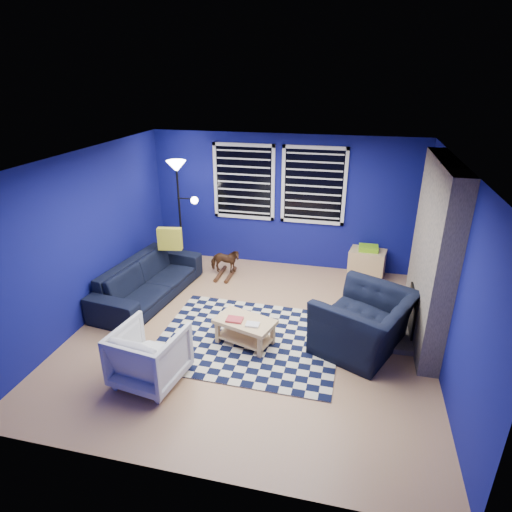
{
  "coord_description": "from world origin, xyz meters",
  "views": [
    {
      "loc": [
        1.26,
        -5.15,
        3.49
      ],
      "look_at": [
        -0.01,
        0.3,
        1.07
      ],
      "focal_mm": 30.0,
      "sensor_mm": 36.0,
      "label": 1
    }
  ],
  "objects": [
    {
      "name": "rug",
      "position": [
        -0.0,
        -0.21,
        0.01
      ],
      "size": [
        2.54,
        2.05,
        0.02
      ],
      "primitive_type": "cube",
      "rotation": [
        0.0,
        0.0,
        -0.02
      ],
      "color": "black",
      "rests_on": "floor"
    },
    {
      "name": "wall_back",
      "position": [
        0.0,
        2.5,
        1.25
      ],
      "size": [
        5.0,
        0.0,
        5.0
      ],
      "primitive_type": "plane",
      "rotation": [
        1.57,
        0.0,
        0.0
      ],
      "color": "navy",
      "rests_on": "floor"
    },
    {
      "name": "wall_left",
      "position": [
        -2.5,
        0.0,
        1.25
      ],
      "size": [
        0.0,
        5.0,
        5.0
      ],
      "primitive_type": "plane",
      "rotation": [
        1.57,
        0.0,
        1.57
      ],
      "color": "navy",
      "rests_on": "floor"
    },
    {
      "name": "armchair_big",
      "position": [
        1.56,
        -0.05,
        0.4
      ],
      "size": [
        1.58,
        1.5,
        0.8
      ],
      "primitive_type": "imported",
      "rotation": [
        0.0,
        0.0,
        -2.01
      ],
      "color": "black",
      "rests_on": "floor"
    },
    {
      "name": "floor",
      "position": [
        0.0,
        0.0,
        0.0
      ],
      "size": [
        5.0,
        5.0,
        0.0
      ],
      "primitive_type": "plane",
      "color": "tan",
      "rests_on": "ground"
    },
    {
      "name": "floor_lamp",
      "position": [
        -1.79,
        1.86,
        1.69
      ],
      "size": [
        0.56,
        0.35,
        2.06
      ],
      "color": "black",
      "rests_on": "floor"
    },
    {
      "name": "wall_right",
      "position": [
        2.5,
        0.0,
        1.25
      ],
      "size": [
        0.0,
        5.0,
        5.0
      ],
      "primitive_type": "plane",
      "rotation": [
        1.57,
        0.0,
        -1.57
      ],
      "color": "navy",
      "rests_on": "floor"
    },
    {
      "name": "window_left",
      "position": [
        -0.75,
        2.46,
        1.6
      ],
      "size": [
        1.17,
        0.06,
        1.42
      ],
      "color": "black",
      "rests_on": "wall_back"
    },
    {
      "name": "ceiling",
      "position": [
        0.0,
        0.0,
        2.5
      ],
      "size": [
        5.0,
        5.0,
        0.0
      ],
      "primitive_type": "plane",
      "rotation": [
        3.14,
        0.0,
        0.0
      ],
      "color": "white",
      "rests_on": "wall_back"
    },
    {
      "name": "tv",
      "position": [
        2.45,
        2.0,
        1.4
      ],
      "size": [
        0.07,
        1.0,
        0.58
      ],
      "color": "black",
      "rests_on": "wall_right"
    },
    {
      "name": "fireplace",
      "position": [
        2.36,
        0.5,
        1.2
      ],
      "size": [
        0.65,
        2.0,
        2.5
      ],
      "color": "gray",
      "rests_on": "floor"
    },
    {
      "name": "coffee_table",
      "position": [
        -0.02,
        -0.32,
        0.28
      ],
      "size": [
        0.9,
        0.68,
        0.4
      ],
      "rotation": [
        0.0,
        0.0,
        -0.3
      ],
      "color": "#D5B877",
      "rests_on": "rug"
    },
    {
      "name": "sofa",
      "position": [
        -1.91,
        0.61,
        0.32
      ],
      "size": [
        2.29,
        1.13,
        0.64
      ],
      "primitive_type": "imported",
      "rotation": [
        0.0,
        0.0,
        1.44
      ],
      "color": "black",
      "rests_on": "floor"
    },
    {
      "name": "rocking_horse",
      "position": [
        -0.92,
        1.68,
        0.3
      ],
      "size": [
        0.31,
        0.58,
        0.47
      ],
      "primitive_type": "imported",
      "rotation": [
        0.0,
        0.0,
        1.68
      ],
      "color": "#442416",
      "rests_on": "floor"
    },
    {
      "name": "armchair_bent",
      "position": [
        -0.95,
        -1.31,
        0.36
      ],
      "size": [
        0.88,
        0.9,
        0.72
      ],
      "primitive_type": "imported",
      "rotation": [
        0.0,
        0.0,
        2.99
      ],
      "color": "gray",
      "rests_on": "floor"
    },
    {
      "name": "window_right",
      "position": [
        0.55,
        2.46,
        1.6
      ],
      "size": [
        1.17,
        0.06,
        1.42
      ],
      "color": "black",
      "rests_on": "wall_back"
    },
    {
      "name": "cabinet",
      "position": [
        1.62,
        2.25,
        0.27
      ],
      "size": [
        0.69,
        0.51,
        0.61
      ],
      "rotation": [
        0.0,
        0.0,
        -0.16
      ],
      "color": "#D5B877",
      "rests_on": "floor"
    },
    {
      "name": "throw_pillow",
      "position": [
        -1.76,
        1.23,
        0.84
      ],
      "size": [
        0.43,
        0.19,
        0.39
      ],
      "primitive_type": "cube",
      "rotation": [
        0.0,
        0.0,
        0.17
      ],
      "color": "gold",
      "rests_on": "sofa"
    }
  ]
}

